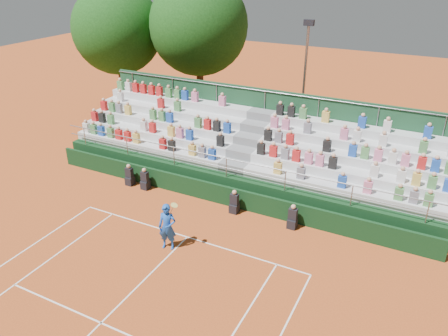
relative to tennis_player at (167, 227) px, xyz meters
The scene contains 8 objects.
ground 1.45m from the tennis_player, 72.69° to the left, with size 90.00×90.00×0.00m, color #B04B1D.
courtside_wall 4.22m from the tennis_player, 85.82° to the left, with size 20.00×0.15×1.00m, color black.
line_officials 3.87m from the tennis_player, 103.07° to the left, with size 9.38×0.40×1.19m.
grandstand 7.42m from the tennis_player, 87.67° to the left, with size 20.00×5.20×4.40m.
tennis_player is the anchor object (origin of this frame).
tree_west 19.43m from the tennis_player, 133.83° to the left, with size 6.46×6.46×9.35m.
tree_east 17.49m from the tennis_player, 115.04° to the left, with size 6.87×6.87×9.99m.
floodlight_mast 13.97m from the tennis_player, 84.72° to the left, with size 0.60×0.25×7.62m.
Camera 1 is at (8.48, -13.19, 10.95)m, focal length 35.00 mm.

